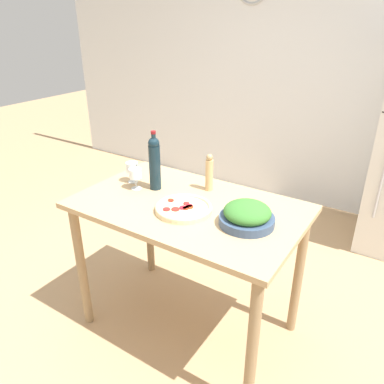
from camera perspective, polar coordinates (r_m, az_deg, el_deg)
name	(u,v)px	position (r m, az deg, el deg)	size (l,w,h in m)	color
ground_plane	(189,324)	(2.62, -0.49, -19.43)	(14.00, 14.00, 0.00)	tan
wall_back	(315,77)	(3.94, 18.21, 16.31)	(6.40, 0.09, 2.60)	silver
prep_counter	(188,224)	(2.15, -0.57, -4.93)	(1.27, 0.78, 0.89)	tan
wine_bottle	(155,162)	(2.22, -5.72, 4.54)	(0.07, 0.07, 0.36)	#142833
wine_glass_near	(136,174)	(2.26, -8.60, 2.66)	(0.08, 0.08, 0.13)	silver
wine_glass_far	(132,168)	(2.36, -9.12, 3.61)	(0.08, 0.08, 0.13)	silver
pepper_mill	(209,173)	(2.22, 2.55, 2.94)	(0.05, 0.05, 0.23)	tan
salad_bowl	(247,215)	(1.89, 8.39, -3.52)	(0.28, 0.28, 0.12)	#384C6B
homemade_pizza	(184,208)	(2.01, -1.29, -2.47)	(0.31, 0.31, 0.03)	beige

